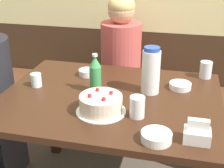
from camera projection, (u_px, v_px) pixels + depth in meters
bench_seat at (134, 110)px, 2.65m from camera, size 2.79×0.38×0.43m
dining_table at (110, 111)px, 1.74m from camera, size 1.19×0.92×0.75m
birthday_cake at (101, 104)px, 1.52m from camera, size 0.25×0.25×0.11m
water_pitcher at (151, 71)px, 1.69m from camera, size 0.10×0.10×0.26m
soju_bottle at (95, 74)px, 1.71m from camera, size 0.06×0.06×0.22m
napkin_holder at (197, 134)px, 1.29m from camera, size 0.11×0.08×0.11m
bowl_soup_white at (156, 137)px, 1.30m from camera, size 0.13×0.13×0.04m
bowl_rice_small at (87, 72)px, 1.96m from camera, size 0.11×0.11×0.04m
bowl_side_dish at (180, 86)px, 1.78m from camera, size 0.12×0.12×0.03m
glass_water_tall at (137, 107)px, 1.47m from camera, size 0.07×0.07×0.10m
glass_tumbler_short at (36, 80)px, 1.80m from camera, size 0.06×0.06×0.08m
glass_shot_small at (206, 70)px, 1.92m from camera, size 0.07×0.07×0.10m
person_grey_tee at (121, 78)px, 2.44m from camera, size 0.30×0.34×1.18m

